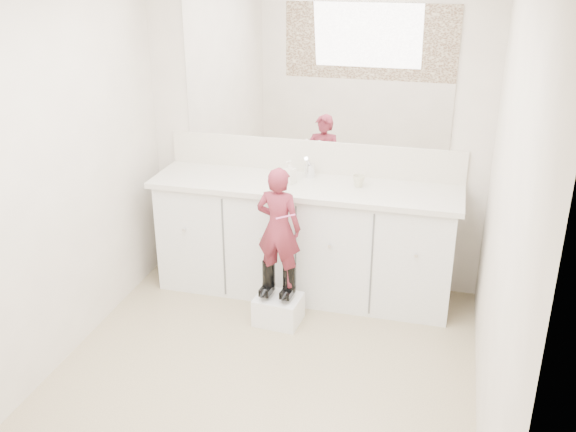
# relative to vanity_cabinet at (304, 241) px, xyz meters

# --- Properties ---
(floor) EXTENTS (3.00, 3.00, 0.00)m
(floor) POSITION_rel_vanity_cabinet_xyz_m (0.00, -1.23, -0.42)
(floor) COLOR #887159
(floor) RESTS_ON ground
(wall_back) EXTENTS (2.60, 0.00, 2.60)m
(wall_back) POSITION_rel_vanity_cabinet_xyz_m (0.00, 0.27, 0.77)
(wall_back) COLOR beige
(wall_back) RESTS_ON floor
(wall_front) EXTENTS (2.60, 0.00, 2.60)m
(wall_front) POSITION_rel_vanity_cabinet_xyz_m (0.00, -2.73, 0.77)
(wall_front) COLOR beige
(wall_front) RESTS_ON floor
(wall_left) EXTENTS (0.00, 3.00, 3.00)m
(wall_left) POSITION_rel_vanity_cabinet_xyz_m (-1.30, -1.23, 0.78)
(wall_left) COLOR beige
(wall_left) RESTS_ON floor
(wall_right) EXTENTS (0.00, 3.00, 3.00)m
(wall_right) POSITION_rel_vanity_cabinet_xyz_m (1.30, -1.23, 0.78)
(wall_right) COLOR beige
(wall_right) RESTS_ON floor
(vanity_cabinet) EXTENTS (2.20, 0.55, 0.85)m
(vanity_cabinet) POSITION_rel_vanity_cabinet_xyz_m (0.00, 0.00, 0.00)
(vanity_cabinet) COLOR silver
(vanity_cabinet) RESTS_ON floor
(countertop) EXTENTS (2.28, 0.58, 0.04)m
(countertop) POSITION_rel_vanity_cabinet_xyz_m (0.00, -0.01, 0.45)
(countertop) COLOR beige
(countertop) RESTS_ON vanity_cabinet
(backsplash) EXTENTS (2.28, 0.03, 0.25)m
(backsplash) POSITION_rel_vanity_cabinet_xyz_m (0.00, 0.26, 0.59)
(backsplash) COLOR beige
(backsplash) RESTS_ON countertop
(mirror) EXTENTS (2.00, 0.02, 1.00)m
(mirror) POSITION_rel_vanity_cabinet_xyz_m (0.00, 0.26, 1.22)
(mirror) COLOR white
(mirror) RESTS_ON wall_back
(dot_panel) EXTENTS (2.00, 0.01, 1.20)m
(dot_panel) POSITION_rel_vanity_cabinet_xyz_m (0.00, -2.71, 1.22)
(dot_panel) COLOR #472819
(dot_panel) RESTS_ON wall_front
(faucet) EXTENTS (0.08, 0.08, 0.10)m
(faucet) POSITION_rel_vanity_cabinet_xyz_m (0.00, 0.15, 0.52)
(faucet) COLOR silver
(faucet) RESTS_ON countertop
(cup) EXTENTS (0.12, 0.12, 0.08)m
(cup) POSITION_rel_vanity_cabinet_xyz_m (0.39, 0.03, 0.51)
(cup) COLOR beige
(cup) RESTS_ON countertop
(soap_bottle) EXTENTS (0.10, 0.10, 0.17)m
(soap_bottle) POSITION_rel_vanity_cabinet_xyz_m (-0.11, -0.03, 0.55)
(soap_bottle) COLOR white
(soap_bottle) RESTS_ON countertop
(step_stool) EXTENTS (0.33, 0.29, 0.20)m
(step_stool) POSITION_rel_vanity_cabinet_xyz_m (-0.07, -0.50, -0.32)
(step_stool) COLOR white
(step_stool) RESTS_ON floor
(boot_left) EXTENTS (0.11, 0.18, 0.26)m
(boot_left) POSITION_rel_vanity_cabinet_xyz_m (-0.14, -0.48, -0.09)
(boot_left) COLOR black
(boot_left) RESTS_ON step_stool
(boot_right) EXTENTS (0.11, 0.18, 0.26)m
(boot_right) POSITION_rel_vanity_cabinet_xyz_m (0.01, -0.48, -0.09)
(boot_right) COLOR black
(boot_right) RESTS_ON step_stool
(toddler) EXTENTS (0.33, 0.23, 0.86)m
(toddler) POSITION_rel_vanity_cabinet_xyz_m (-0.07, -0.48, 0.30)
(toddler) COLOR #B4374E
(toddler) RESTS_ON step_stool
(toothbrush) EXTENTS (0.14, 0.02, 0.06)m
(toothbrush) POSITION_rel_vanity_cabinet_xyz_m (0.00, -0.56, 0.43)
(toothbrush) COLOR pink
(toothbrush) RESTS_ON toddler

